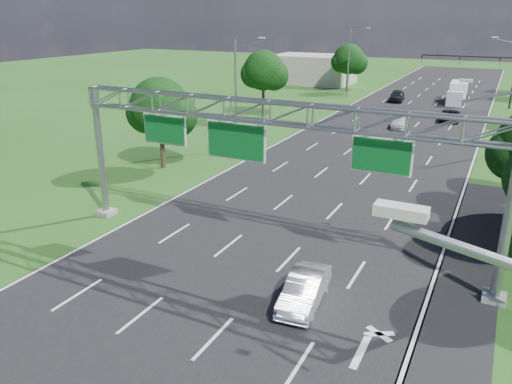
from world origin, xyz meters
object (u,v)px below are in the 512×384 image
Objects in this scene: traffic_signal at (486,68)px; silver_sedan at (304,289)px; sign_gantry at (268,124)px; box_truck at (458,93)px.

silver_sedan is at bearing -93.46° from traffic_signal.
sign_gantry reaches higher than silver_sedan.
sign_gantry is 5.60× the size of silver_sedan.
sign_gantry is at bearing 127.04° from silver_sedan.
traffic_signal is at bearing 80.82° from silver_sedan.
sign_gantry reaches higher than traffic_signal.
traffic_signal is at bearing 82.32° from sign_gantry.
box_truck is (-3.33, 1.99, -3.79)m from traffic_signal.
traffic_signal is at bearing -32.78° from box_truck.
sign_gantry reaches higher than box_truck.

